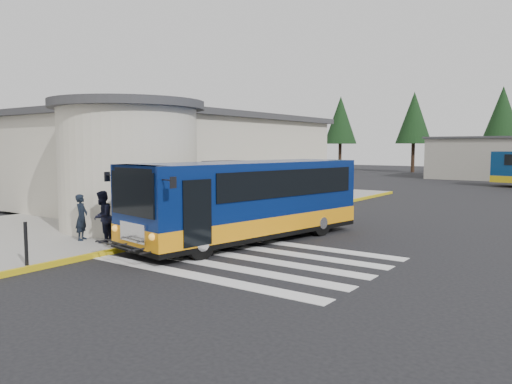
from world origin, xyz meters
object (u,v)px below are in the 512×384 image
Objects in this scene: transit_bus at (248,203)px; pedestrian_b at (102,217)px; pedestrian_a at (82,217)px; bollard at (26,244)px.

transit_bus is 5.93× the size of pedestrian_b.
pedestrian_a is 3.55m from bollard.
bollard is at bearing 178.52° from pedestrian_a.
pedestrian_b is at bearing -114.25° from pedestrian_a.
pedestrian_b is 3.31m from bollard.
transit_bus is at bearing 71.37° from bollard.
pedestrian_b is (-3.23, -3.53, -0.32)m from transit_bus.
pedestrian_a is 0.91× the size of pedestrian_b.
pedestrian_b is at bearing 107.24° from bollard.
transit_bus is 7.08m from bollard.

